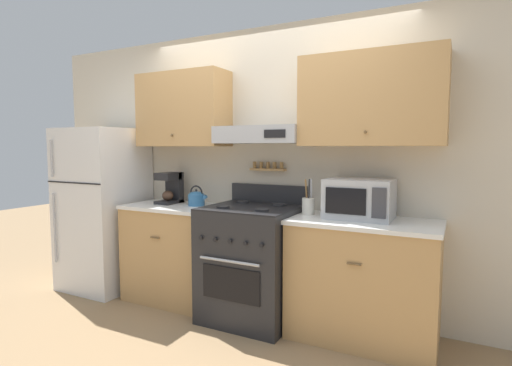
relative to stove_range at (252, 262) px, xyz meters
name	(u,v)px	position (x,y,z in m)	size (l,w,h in m)	color
ground_plane	(237,329)	(0.00, -0.26, -0.49)	(16.00, 16.00, 0.00)	#937551
wall_back	(272,150)	(0.03, 0.33, 0.96)	(5.20, 0.46, 2.55)	beige
counter_left	(177,252)	(-0.85, 0.06, -0.03)	(0.94, 0.62, 0.92)	tan
counter_right	(363,280)	(0.93, 0.06, -0.03)	(1.10, 0.62, 0.92)	tan
stove_range	(252,262)	(0.00, 0.00, 0.00)	(0.75, 0.73, 1.13)	#232326
refrigerator	(103,209)	(-1.75, -0.01, 0.34)	(0.74, 0.73, 1.66)	white
tea_kettle	(197,198)	(-0.64, 0.11, 0.50)	(0.20, 0.16, 0.19)	teal
coffee_maker	(171,187)	(-0.97, 0.14, 0.59)	(0.17, 0.26, 0.30)	black
microwave	(359,199)	(0.87, 0.12, 0.58)	(0.50, 0.38, 0.30)	#ADAFB5
utensil_crock	(308,205)	(0.47, 0.11, 0.51)	(0.10, 0.10, 0.29)	silver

